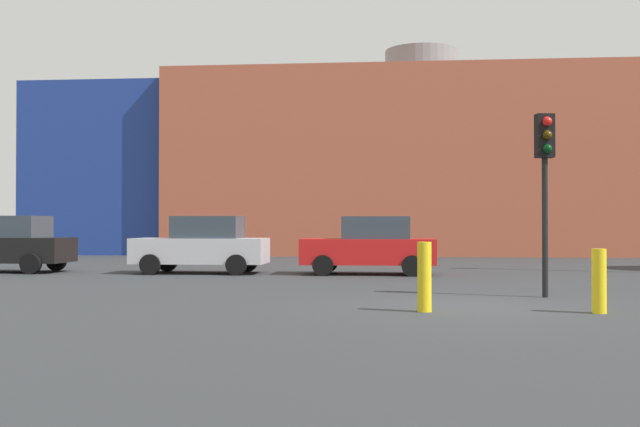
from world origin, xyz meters
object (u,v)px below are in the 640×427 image
Objects in this scene: parked_car_0 at (6,244)px; parked_car_1 at (203,245)px; parked_car_2 at (370,246)px; traffic_light_island at (545,162)px; bollard_yellow_1 at (424,277)px; bollard_yellow_0 at (599,281)px.

parked_car_1 is at bearing -180.00° from parked_car_0.
parked_car_1 is 1.01× the size of parked_car_2.
parked_car_0 is 6.29m from parked_car_1.
traffic_light_island is (3.78, -7.06, 1.90)m from parked_car_2.
bollard_yellow_1 is at bearing 122.51° from parked_car_1.
parked_car_2 is at bearing -162.26° from traffic_light_island.
bollard_yellow_1 is (12.63, -9.94, -0.28)m from parked_car_0.
parked_car_0 is 16.08m from bollard_yellow_1.
parked_car_2 is 3.70× the size of bollard_yellow_0.
bollard_yellow_1 is (-2.90, -0.04, 0.05)m from bollard_yellow_0.
traffic_light_island reaches higher than parked_car_0.
traffic_light_island is 3.16× the size of bollard_yellow_1.
parked_car_0 is at bearing 147.48° from bollard_yellow_0.
bollard_yellow_0 is at bearing 0.88° from bollard_yellow_1.
traffic_light_island is 3.48× the size of bollard_yellow_0.
bollard_yellow_1 is at bearing 141.78° from parked_car_0.
parked_car_1 reaches higher than parked_car_2.
parked_car_0 is at bearing 141.78° from bollard_yellow_1.
parked_car_0 reaches higher than bollard_yellow_1.
traffic_light_island is at bearing 141.60° from parked_car_1.
parked_car_2 is 10.02m from bollard_yellow_1.
parked_car_2 is at bearing 96.93° from bollard_yellow_1.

